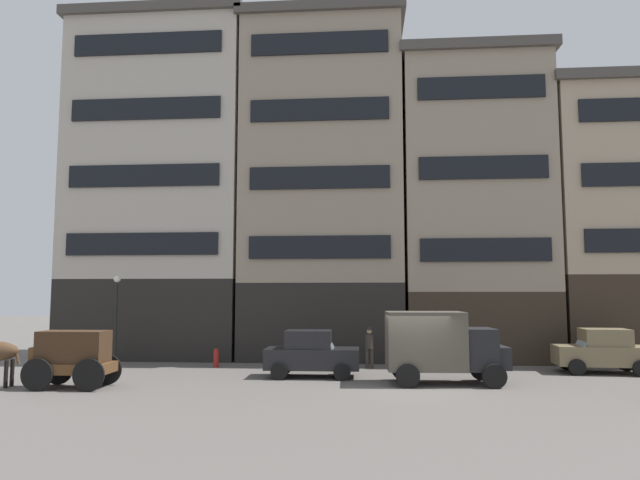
# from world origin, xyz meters

# --- Properties ---
(ground_plane) EXTENTS (120.00, 120.00, 0.00)m
(ground_plane) POSITION_xyz_m (0.00, 0.00, 0.00)
(ground_plane) COLOR #605B56
(building_far_left) EXTENTS (9.63, 6.60, 18.17)m
(building_far_left) POSITION_xyz_m (-12.69, 9.55, 9.12)
(building_far_left) COLOR black
(building_far_left) RESTS_ON ground_plane
(building_center_left) EXTENTS (8.61, 6.60, 17.85)m
(building_center_left) POSITION_xyz_m (-3.92, 9.55, 8.97)
(building_center_left) COLOR black
(building_center_left) RESTS_ON ground_plane
(building_center_right) EXTENTS (7.67, 6.60, 15.61)m
(building_center_right) POSITION_xyz_m (3.87, 9.55, 7.85)
(building_center_right) COLOR #33281E
(building_center_right) RESTS_ON ground_plane
(cargo_wagon) EXTENTS (2.94, 1.58, 1.98)m
(cargo_wagon) POSITION_xyz_m (-12.01, -1.00, 1.15)
(cargo_wagon) COLOR brown
(cargo_wagon) RESTS_ON ground_plane
(delivery_truck_near) EXTENTS (4.41, 2.27, 2.62)m
(delivery_truck_near) POSITION_xyz_m (1.03, 0.96, 1.42)
(delivery_truck_near) COLOR black
(delivery_truck_near) RESTS_ON ground_plane
(sedan_light) EXTENTS (3.72, 1.90, 1.83)m
(sedan_light) POSITION_xyz_m (-3.88, 2.27, 0.91)
(sedan_light) COLOR black
(sedan_light) RESTS_ON ground_plane
(sedan_parked_curb) EXTENTS (3.82, 2.12, 1.83)m
(sedan_parked_curb) POSITION_xyz_m (8.07, 4.26, 0.91)
(sedan_parked_curb) COLOR #7A6B4C
(sedan_parked_curb) RESTS_ON ground_plane
(pedestrian_officer) EXTENTS (0.44, 0.44, 1.79)m
(pedestrian_officer) POSITION_xyz_m (-1.57, 5.13, 0.98)
(pedestrian_officer) COLOR #38332D
(pedestrian_officer) RESTS_ON ground_plane
(streetlamp_curbside) EXTENTS (0.32, 0.32, 4.12)m
(streetlamp_curbside) POSITION_xyz_m (-13.18, 4.96, 2.67)
(streetlamp_curbside) COLOR black
(streetlamp_curbside) RESTS_ON ground_plane
(fire_hydrant_curbside) EXTENTS (0.24, 0.24, 0.83)m
(fire_hydrant_curbside) POSITION_xyz_m (-8.44, 4.91, 0.43)
(fire_hydrant_curbside) COLOR maroon
(fire_hydrant_curbside) RESTS_ON ground_plane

